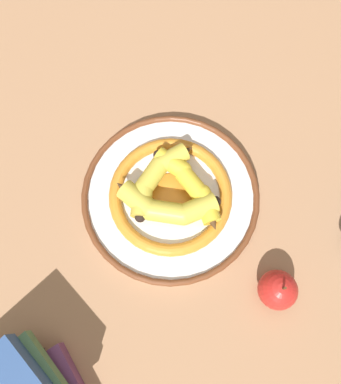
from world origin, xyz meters
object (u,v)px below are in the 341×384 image
(decorative_bowl, at_px, (170,196))
(banana_a, at_px, (191,185))
(banana_b, at_px, (156,177))
(apple, at_px, (278,290))
(banana_c, at_px, (165,207))

(decorative_bowl, relative_size, banana_a, 2.27)
(banana_a, bearing_deg, banana_b, 39.12)
(decorative_bowl, relative_size, banana_b, 1.97)
(banana_a, xyz_separation_m, apple, (-0.15, -0.17, -0.02))
(decorative_bowl, distance_m, banana_b, 0.05)
(decorative_bowl, bearing_deg, apple, -122.29)
(banana_b, bearing_deg, decorative_bowl, 78.36)
(banana_a, relative_size, banana_c, 0.75)
(banana_c, bearing_deg, apple, -27.61)
(decorative_bowl, height_order, banana_a, banana_a)
(banana_a, bearing_deg, decorative_bowl, 67.06)
(banana_b, height_order, apple, apple)
(decorative_bowl, distance_m, apple, 0.24)
(decorative_bowl, xyz_separation_m, banana_b, (0.02, 0.03, 0.04))
(banana_b, xyz_separation_m, apple, (-0.15, -0.23, -0.02))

